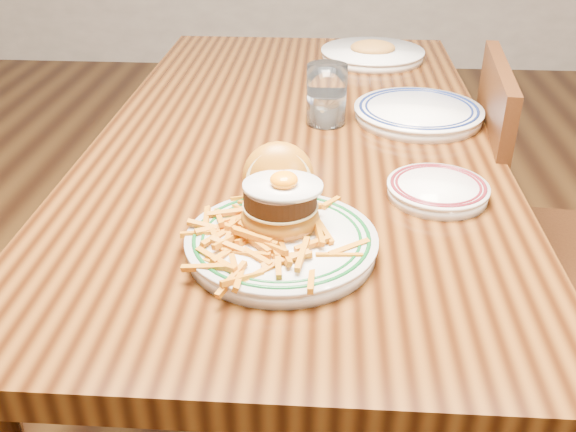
# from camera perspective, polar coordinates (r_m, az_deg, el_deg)

# --- Properties ---
(floor) EXTENTS (6.00, 6.00, 0.00)m
(floor) POSITION_cam_1_polar(r_m,az_deg,el_deg) (1.84, 0.55, -14.57)
(floor) COLOR black
(floor) RESTS_ON ground
(table) EXTENTS (0.85, 1.60, 0.75)m
(table) POSITION_cam_1_polar(r_m,az_deg,el_deg) (1.46, 0.67, 4.37)
(table) COLOR black
(table) RESTS_ON floor
(chair_right) EXTENTS (0.45, 0.45, 0.89)m
(chair_right) POSITION_cam_1_polar(r_m,az_deg,el_deg) (1.66, 20.28, -1.53)
(chair_right) COLOR #3E200C
(chair_right) RESTS_ON floor
(main_plate) EXTENTS (0.29, 0.31, 0.14)m
(main_plate) POSITION_cam_1_polar(r_m,az_deg,el_deg) (0.98, -0.63, -0.77)
(main_plate) COLOR white
(main_plate) RESTS_ON table
(side_plate) EXTENTS (0.18, 0.18, 0.03)m
(side_plate) POSITION_cam_1_polar(r_m,az_deg,el_deg) (1.17, 13.16, 2.36)
(side_plate) COLOR white
(side_plate) RESTS_ON table
(rear_plate) EXTENTS (0.29, 0.29, 0.03)m
(rear_plate) POSITION_cam_1_polar(r_m,az_deg,el_deg) (1.51, 11.50, 9.05)
(rear_plate) COLOR white
(rear_plate) RESTS_ON table
(water_glass) EXTENTS (0.09, 0.09, 0.13)m
(water_glass) POSITION_cam_1_polar(r_m,az_deg,el_deg) (1.45, 3.43, 10.41)
(water_glass) COLOR white
(water_glass) RESTS_ON table
(far_plate) EXTENTS (0.30, 0.30, 0.05)m
(far_plate) POSITION_cam_1_polar(r_m,az_deg,el_deg) (1.95, 7.52, 14.16)
(far_plate) COLOR white
(far_plate) RESTS_ON table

